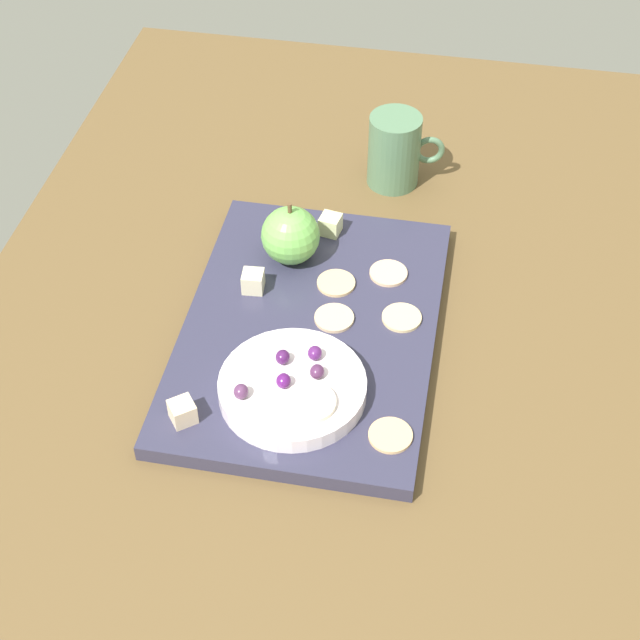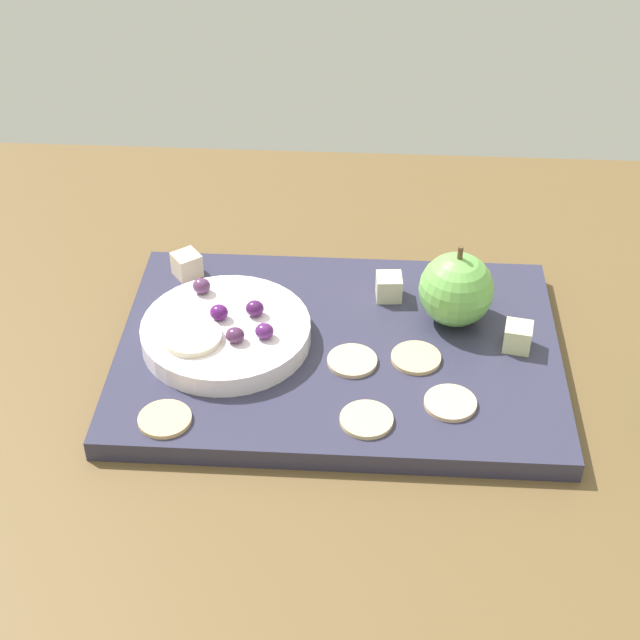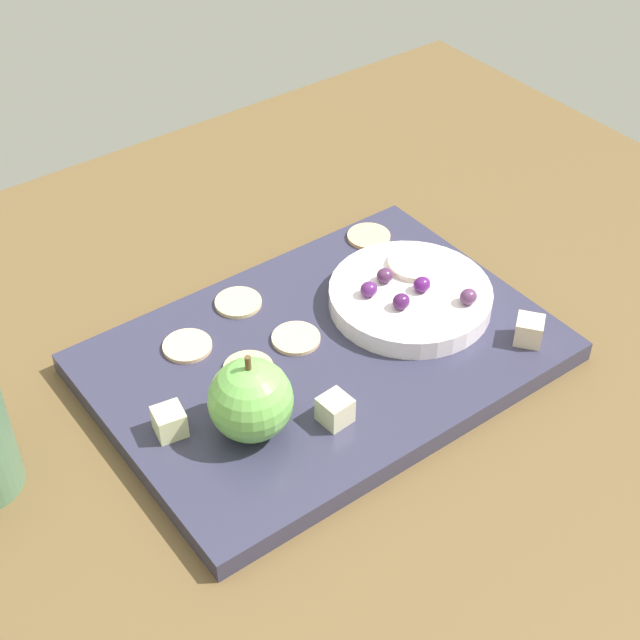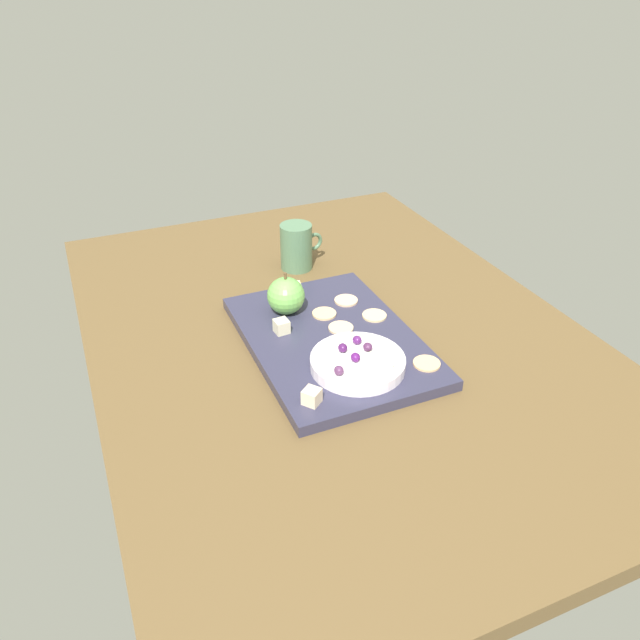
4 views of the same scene
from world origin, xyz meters
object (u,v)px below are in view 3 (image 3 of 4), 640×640
(cheese_cube_0, at_px, (529,330))
(cracker_0, at_px, (187,346))
(cheese_cube_1, at_px, (337,409))
(cracker_3, at_px, (248,369))
(serving_dish, at_px, (410,297))
(cracker_4, at_px, (238,303))
(apple_slice_0, at_px, (412,262))
(cracker_2, at_px, (297,340))
(grape_4, at_px, (388,278))
(grape_2, at_px, (468,297))
(grape_3, at_px, (401,301))
(grape_0, at_px, (422,284))
(platter, at_px, (324,357))
(cheese_cube_2, at_px, (169,422))
(apple_whole, at_px, (251,400))
(grape_1, at_px, (369,289))
(cracker_1, at_px, (369,236))

(cheese_cube_0, height_order, cracker_0, cheese_cube_0)
(cheese_cube_1, distance_m, cracker_3, 0.10)
(cracker_3, bearing_deg, serving_dish, 174.69)
(cracker_4, height_order, apple_slice_0, apple_slice_0)
(cracker_2, distance_m, grape_4, 0.11)
(cheese_cube_0, xyz_separation_m, grape_2, (0.02, -0.06, 0.01))
(cracker_2, bearing_deg, apple_slice_0, -177.00)
(cracker_4, height_order, grape_3, grape_3)
(grape_0, bearing_deg, cheese_cube_1, 24.38)
(platter, bearing_deg, grape_4, -166.94)
(serving_dish, relative_size, cracker_3, 3.45)
(cheese_cube_1, bearing_deg, grape_4, -144.20)
(apple_slice_0, bearing_deg, cheese_cube_2, 7.03)
(cheese_cube_0, distance_m, cracker_0, 0.31)
(cracker_3, height_order, grape_4, grape_4)
(platter, height_order, cracker_2, cracker_2)
(cheese_cube_0, distance_m, cracker_2, 0.21)
(cheese_cube_2, bearing_deg, grape_3, 178.03)
(apple_whole, height_order, cheese_cube_1, apple_whole)
(grape_2, xyz_separation_m, apple_slice_0, (0.00, -0.07, -0.00))
(grape_2, bearing_deg, grape_1, -43.86)
(cheese_cube_1, bearing_deg, cracker_4, -95.08)
(platter, xyz_separation_m, grape_4, (-0.09, -0.02, 0.04))
(grape_2, bearing_deg, cracker_0, -27.74)
(grape_4, bearing_deg, platter, 13.06)
(grape_0, height_order, grape_2, same)
(cracker_3, bearing_deg, platter, 165.95)
(cracker_1, relative_size, cracker_3, 1.00)
(cracker_4, bearing_deg, cracker_0, 19.17)
(serving_dish, distance_m, grape_4, 0.03)
(platter, relative_size, cracker_2, 8.99)
(grape_1, bearing_deg, cracker_0, -19.28)
(grape_1, height_order, apple_slice_0, grape_1)
(cheese_cube_1, distance_m, grape_0, 0.17)
(grape_1, bearing_deg, cracker_1, -129.19)
(apple_whole, bearing_deg, grape_1, -160.23)
(cracker_1, relative_size, grape_0, 2.67)
(cheese_cube_0, bearing_deg, grape_1, -52.66)
(apple_slice_0, bearing_deg, grape_2, 91.92)
(cracker_4, xyz_separation_m, grape_2, (-0.16, 0.14, 0.02))
(grape_1, height_order, grape_4, same)
(cheese_cube_2, height_order, grape_3, grape_3)
(grape_4, height_order, apple_slice_0, grape_4)
(grape_0, bearing_deg, apple_whole, 9.83)
(cheese_cube_1, distance_m, cracker_0, 0.16)
(cheese_cube_0, bearing_deg, cracker_3, -27.65)
(cheese_cube_2, relative_size, grape_1, 1.44)
(grape_1, xyz_separation_m, apple_slice_0, (-0.06, -0.01, -0.00))
(cheese_cube_1, xyz_separation_m, cheese_cube_2, (0.12, -0.07, 0.00))
(grape_1, xyz_separation_m, grape_2, (-0.07, 0.06, 0.00))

